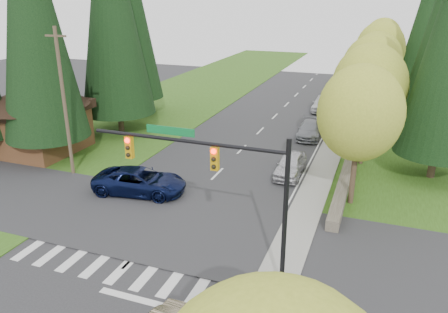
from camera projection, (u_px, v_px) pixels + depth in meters
The scene contains 27 objects.
grass_east at pixel (414, 175), 30.37m from camera, with size 14.00×110.00×0.06m, color #2D4C14.
grass_west at pixel (100, 136), 38.85m from camera, with size 14.00×110.00×0.06m, color #2D4C14.
cross_street at pixel (168, 223), 24.08m from camera, with size 120.00×8.00×0.10m, color #28282B.
sidewalk_east at pixel (329, 155), 34.10m from camera, with size 1.80×80.00×0.13m, color gray.
curb_east at pixel (318, 154), 34.38m from camera, with size 0.20×80.00×0.13m, color gray.
stone_wall_north at pixel (360, 126), 40.48m from camera, with size 0.70×40.00×0.70m, color #4C4438.
traffic_signal at pixel (219, 173), 17.84m from camera, with size 8.70×0.37×6.80m.
brown_building at pixel (36, 113), 34.03m from camera, with size 8.40×8.40×5.40m.
utility_pole at pixel (64, 102), 28.90m from camera, with size 1.60×0.24×10.00m.
decid_tree_0 at pixel (360, 113), 24.39m from camera, with size 4.80×4.80×8.37m.
decid_tree_1 at pixel (369, 87), 30.44m from camera, with size 5.20×5.20×8.80m.
decid_tree_2 at pixel (372, 69), 36.61m from camera, with size 5.00×5.00×8.82m.
decid_tree_3 at pixel (376, 61), 42.82m from camera, with size 5.00×5.00×8.55m.
decid_tree_4 at pixel (380, 49), 48.80m from camera, with size 5.40×5.40×9.18m.
decid_tree_5 at pixel (380, 47), 55.20m from camera, with size 4.80×4.80×8.30m.
decid_tree_6 at pixel (382, 40), 61.20m from camera, with size 5.20×5.20×8.86m.
conifer_w_a at pixel (31, 11), 29.83m from camera, with size 6.12×6.12×19.80m.
conifer_w_b at pixel (41, 22), 34.67m from camera, with size 5.44×5.44×17.80m.
conifer_w_c at pixel (111, 1), 36.35m from camera, with size 6.46×6.46×20.80m.
conifer_w_e at pixel (130, 11), 42.63m from camera, with size 5.78×5.78×18.80m.
conifer_e_c at pixel (427, 17), 51.41m from camera, with size 5.10×5.10×16.80m.
suv_navy at pixel (140, 181), 27.44m from camera, with size 2.68×5.81×1.62m, color #0A1134.
parked_car_a at pixel (290, 165), 30.22m from camera, with size 1.77×4.41×1.50m, color silver.
parked_car_b at pixel (310, 130), 38.33m from camera, with size 1.92×4.72×1.37m, color gray.
parked_car_c at pixel (328, 115), 42.70m from camera, with size 1.69×4.85×1.60m, color #AFAFB4.
parked_car_d at pixel (323, 103), 47.00m from camera, with size 1.95×4.84×1.65m, color silver.
parked_car_e at pixel (343, 90), 53.68m from camera, with size 2.16×5.32×1.55m, color #A0A0A5.
Camera 1 is at (10.31, -10.87, 11.84)m, focal length 35.00 mm.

